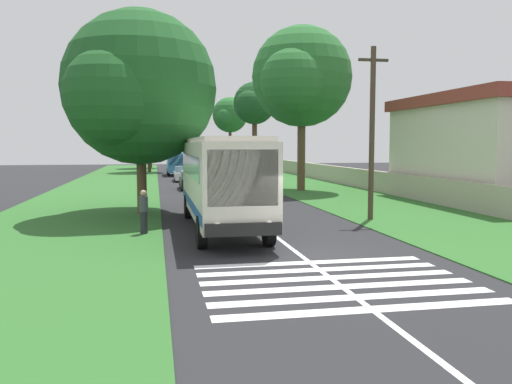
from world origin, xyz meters
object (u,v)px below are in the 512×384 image
at_px(coach_bus, 221,177).
at_px(roadside_tree_left_2, 149,114).
at_px(trailing_car_1, 184,174).
at_px(pedestrian, 144,211).
at_px(trailing_minibus_0, 177,162).
at_px(roadside_tree_right_2, 229,116).
at_px(trailing_car_0, 192,181).
at_px(roadside_tree_left_1, 148,119).
at_px(roadside_tree_left_0, 137,93).
at_px(roadside_tree_right_0, 253,105).
at_px(roadside_building, 498,148).
at_px(utility_pole, 372,131).
at_px(roadside_tree_right_1, 299,80).

height_order(coach_bus, roadside_tree_left_2, roadside_tree_left_2).
xyz_separation_m(trailing_car_1, pedestrian, (-29.89, 3.12, 0.24)).
relative_size(trailing_minibus_0, roadside_tree_right_2, 0.63).
bearing_deg(pedestrian, trailing_car_1, -5.96).
height_order(trailing_car_0, roadside_tree_left_1, roadside_tree_left_1).
xyz_separation_m(trailing_car_0, roadside_tree_left_0, (-14.23, 3.59, 5.35)).
height_order(roadside_tree_right_0, pedestrian, roadside_tree_right_0).
bearing_deg(roadside_tree_left_2, trailing_car_1, -173.21).
xyz_separation_m(trailing_minibus_0, roadside_building, (-31.15, -18.43, 1.74)).
xyz_separation_m(roadside_tree_right_0, utility_pole, (-34.66, 0.97, -3.73)).
xyz_separation_m(roadside_tree_right_2, roadside_building, (-38.65, -11.32, -3.88)).
distance_m(roadside_tree_right_1, pedestrian, 22.01).
bearing_deg(utility_pole, pedestrian, 101.25).
xyz_separation_m(trailing_minibus_0, roadside_tree_right_0, (-3.01, -8.29, 6.27)).
height_order(roadside_tree_right_1, roadside_building, roadside_tree_right_1).
bearing_deg(roadside_tree_left_1, pedestrian, -179.54).
relative_size(roadside_tree_left_0, utility_pole, 1.27).
bearing_deg(roadside_tree_left_1, coach_bus, -175.69).
relative_size(utility_pole, roadside_building, 0.62).
xyz_separation_m(trailing_car_0, roadside_tree_right_2, (26.70, -6.72, 6.50)).
bearing_deg(roadside_tree_left_1, roadside_building, -150.64).
bearing_deg(pedestrian, utility_pole, -78.75).
relative_size(trailing_minibus_0, roadside_tree_right_1, 0.49).
relative_size(coach_bus, trailing_car_1, 2.60).
bearing_deg(coach_bus, pedestrian, 103.89).
bearing_deg(trailing_minibus_0, roadside_tree_left_0, 174.54).
height_order(trailing_car_0, roadside_tree_right_2, roadside_tree_right_2).
distance_m(roadside_tree_right_0, utility_pole, 34.88).
bearing_deg(trailing_car_0, trailing_minibus_0, 1.17).
height_order(trailing_car_1, roadside_tree_left_1, roadside_tree_left_1).
distance_m(roadside_tree_left_2, roadside_tree_right_0, 25.03).
bearing_deg(roadside_tree_right_2, roadside_tree_left_2, 41.23).
distance_m(roadside_tree_left_1, roadside_tree_left_2, 11.98).
height_order(trailing_car_0, trailing_car_1, same).
distance_m(trailing_car_0, roadside_tree_left_1, 27.44).
relative_size(roadside_tree_left_0, roadside_tree_right_2, 1.04).
bearing_deg(roadside_tree_right_0, roadside_tree_right_1, 179.69).
distance_m(roadside_tree_left_2, roadside_tree_right_2, 15.63).
bearing_deg(trailing_minibus_0, coach_bus, -179.62).
xyz_separation_m(trailing_car_1, roadside_tree_right_0, (6.79, -8.01, 7.15)).
relative_size(roadside_tree_left_1, utility_pole, 1.29).
bearing_deg(roadside_tree_left_2, roadside_tree_left_0, 179.98).
relative_size(roadside_tree_left_2, roadside_tree_right_0, 1.07).
bearing_deg(trailing_car_1, roadside_tree_left_0, 171.63).
relative_size(roadside_tree_left_2, roadside_tree_right_1, 0.91).
relative_size(trailing_car_0, trailing_minibus_0, 0.72).
xyz_separation_m(trailing_car_1, roadside_tree_left_1, (17.13, 3.50, 6.02)).
bearing_deg(roadside_tree_right_2, pedestrian, 168.10).
height_order(coach_bus, trailing_car_0, coach_bus).
distance_m(roadside_tree_left_0, roadside_tree_right_1, 16.20).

